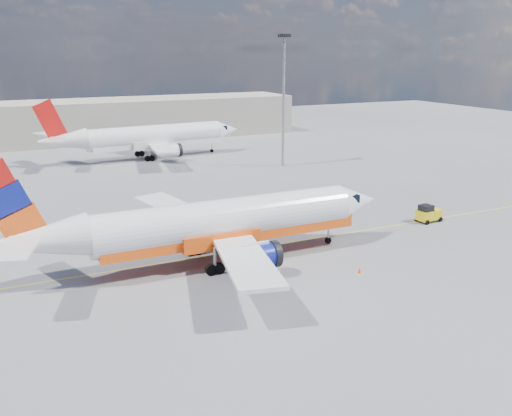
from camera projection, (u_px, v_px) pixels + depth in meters
name	position (u px, v px, depth m)	size (l,w,h in m)	color
ground	(269.00, 258.00, 50.39)	(240.00, 240.00, 0.00)	#5E5E63
taxi_line	(255.00, 248.00, 52.99)	(70.00, 0.15, 0.01)	yellow
terminal_main	(125.00, 119.00, 116.51)	(70.00, 14.00, 8.00)	#BCB5A2
main_jet	(214.00, 224.00, 48.46)	(35.04, 27.75, 10.63)	white
second_jet	(149.00, 137.00, 95.43)	(34.94, 27.56, 10.59)	white
gse_tug	(428.00, 214.00, 60.84)	(2.83, 1.94, 1.91)	black
traffic_cone	(360.00, 270.00, 46.98)	(0.38, 0.38, 0.53)	white
floodlight_mast	(284.00, 89.00, 86.62)	(1.46, 1.46, 19.99)	#9D9DA5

